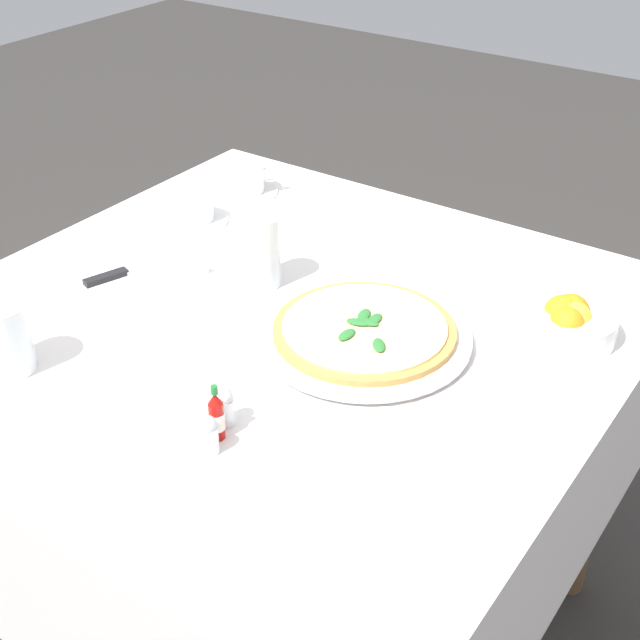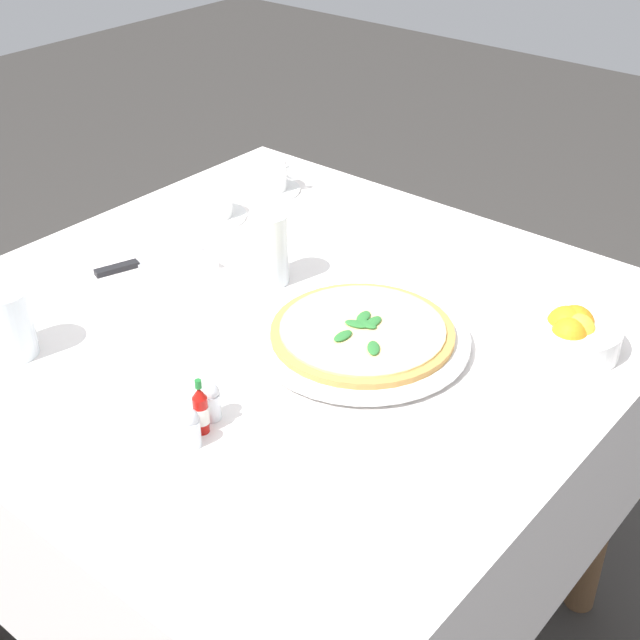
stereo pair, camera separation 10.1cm
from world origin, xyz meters
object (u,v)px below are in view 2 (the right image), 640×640
at_px(napkin_folded, 144,269).
at_px(water_glass_far_right, 8,327).
at_px(coffee_cup_near_right, 268,177).
at_px(water_glass_left_edge, 269,252).
at_px(pepper_shaker, 191,430).
at_px(pizza_plate, 362,339).
at_px(hot_sauce_bottle, 201,411).
at_px(citrus_bowl, 570,333).
at_px(pizza, 362,331).
at_px(salt_shaker, 211,403).
at_px(dinner_knife, 145,261).
at_px(coffee_cup_near_left, 212,205).

bearing_deg(napkin_folded, water_glass_far_right, -161.00).
distance_m(coffee_cup_near_right, water_glass_left_edge, 0.37).
bearing_deg(napkin_folded, pepper_shaker, -111.42).
height_order(pizza_plate, napkin_folded, napkin_folded).
height_order(water_glass_left_edge, hot_sauce_bottle, water_glass_left_edge).
height_order(napkin_folded, pepper_shaker, pepper_shaker).
height_order(napkin_folded, citrus_bowl, citrus_bowl).
xyz_separation_m(coffee_cup_near_right, citrus_bowl, (-0.14, -0.74, -0.00)).
height_order(pizza, water_glass_left_edge, water_glass_left_edge).
distance_m(coffee_cup_near_right, salt_shaker, 0.74).
xyz_separation_m(dinner_knife, salt_shaker, (-0.21, -0.37, 0.00)).
xyz_separation_m(water_glass_left_edge, napkin_folded, (-0.12, 0.18, -0.05)).
relative_size(pizza_plate, citrus_bowl, 2.16).
xyz_separation_m(coffee_cup_near_left, water_glass_far_right, (-0.52, -0.11, 0.02)).
height_order(pizza, dinner_knife, pizza).
bearing_deg(pizza_plate, citrus_bowl, -52.33).
distance_m(water_glass_left_edge, citrus_bowl, 0.50).
xyz_separation_m(napkin_folded, hot_sauce_bottle, (-0.23, -0.38, 0.02)).
bearing_deg(pizza_plate, napkin_folded, 98.84).
bearing_deg(dinner_knife, coffee_cup_near_right, 29.04).
relative_size(dinner_knife, citrus_bowl, 1.27).
relative_size(water_glass_left_edge, hot_sauce_bottle, 1.51).
xyz_separation_m(pizza, salt_shaker, (-0.27, 0.05, 0.00)).
height_order(salt_shaker, pepper_shaker, same).
height_order(water_glass_left_edge, citrus_bowl, water_glass_left_edge).
bearing_deg(salt_shaker, water_glass_left_edge, 30.45).
xyz_separation_m(pizza_plate, hot_sauce_bottle, (-0.30, 0.04, 0.02)).
xyz_separation_m(water_glass_far_right, pepper_shaker, (0.03, -0.36, -0.02)).
bearing_deg(dinner_knife, coffee_cup_near_left, 35.93).
bearing_deg(coffee_cup_near_right, pizza, -123.68).
distance_m(citrus_bowl, hot_sauce_bottle, 0.56).
xyz_separation_m(water_glass_left_edge, dinner_knife, (-0.12, 0.18, -0.03)).
relative_size(water_glass_far_right, napkin_folded, 0.44).
relative_size(pizza, pepper_shaker, 4.93).
relative_size(coffee_cup_near_right, salt_shaker, 2.31).
height_order(coffee_cup_near_left, hot_sauce_bottle, hot_sauce_bottle).
height_order(water_glass_left_edge, dinner_knife, water_glass_left_edge).
bearing_deg(salt_shaker, pepper_shaker, -160.35).
height_order(pizza_plate, hot_sauce_bottle, hot_sauce_bottle).
relative_size(napkin_folded, hot_sauce_bottle, 2.92).
bearing_deg(coffee_cup_near_left, pepper_shaker, -136.74).
height_order(coffee_cup_near_left, pepper_shaker, same).
bearing_deg(hot_sauce_bottle, citrus_bowl, -30.23).
bearing_deg(dinner_knife, napkin_folded, 180.00).
height_order(pizza_plate, pepper_shaker, pepper_shaker).
bearing_deg(citrus_bowl, dinner_knife, 110.73).
relative_size(coffee_cup_near_left, pepper_shaker, 2.36).
distance_m(pizza_plate, pizza, 0.01).
distance_m(napkin_folded, dinner_knife, 0.01).
height_order(pizza, coffee_cup_near_left, coffee_cup_near_left).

